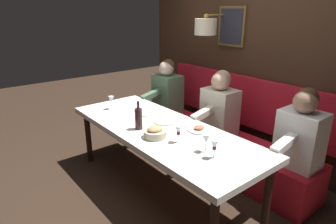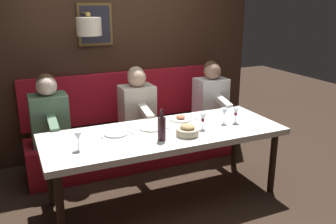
{
  "view_description": "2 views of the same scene",
  "coord_description": "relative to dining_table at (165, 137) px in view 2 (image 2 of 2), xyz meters",
  "views": [
    {
      "loc": [
        -1.71,
        -2.24,
        1.92
      ],
      "look_at": [
        0.05,
        -0.06,
        0.92
      ],
      "focal_mm": 31.14,
      "sensor_mm": 36.0,
      "label": 1
    },
    {
      "loc": [
        -3.08,
        1.35,
        1.99
      ],
      "look_at": [
        0.05,
        -0.06,
        0.92
      ],
      "focal_mm": 38.67,
      "sensor_mm": 36.0,
      "label": 2
    }
  ],
  "objects": [
    {
      "name": "dining_table",
      "position": [
        0.0,
        0.0,
        0.0
      ],
      "size": [
        0.9,
        2.39,
        0.74
      ],
      "color": "silver",
      "rests_on": "ground_plane"
    },
    {
      "name": "wine_glass_0",
      "position": [
        -0.05,
        -0.8,
        0.18
      ],
      "size": [
        0.07,
        0.07,
        0.16
      ],
      "color": "silver",
      "rests_on": "dining_table"
    },
    {
      "name": "diner_near",
      "position": [
        0.88,
        -0.02,
        0.14
      ],
      "size": [
        0.6,
        0.4,
        0.79
      ],
      "color": "beige",
      "rests_on": "banquette_bench"
    },
    {
      "name": "diner_nearest",
      "position": [
        0.88,
        -1.05,
        0.14
      ],
      "size": [
        0.6,
        0.4,
        0.79
      ],
      "color": "white",
      "rests_on": "banquette_bench"
    },
    {
      "name": "ground_plane",
      "position": [
        0.0,
        0.0,
        -0.68
      ],
      "size": [
        12.0,
        12.0,
        0.0
      ],
      "primitive_type": "plane",
      "color": "#332319"
    },
    {
      "name": "place_setting_1",
      "position": [
        0.26,
        -0.3,
        0.08
      ],
      "size": [
        0.24,
        0.32,
        0.05
      ],
      "color": "silver",
      "rests_on": "dining_table"
    },
    {
      "name": "place_setting_0",
      "position": [
        0.12,
        0.46,
        0.07
      ],
      "size": [
        0.24,
        0.32,
        0.01
      ],
      "color": "silver",
      "rests_on": "dining_table"
    },
    {
      "name": "wine_glass_2",
      "position": [
        -0.02,
        -0.67,
        0.18
      ],
      "size": [
        0.07,
        0.07,
        0.16
      ],
      "color": "silver",
      "rests_on": "dining_table"
    },
    {
      "name": "diner_middle",
      "position": [
        0.88,
        0.99,
        0.14
      ],
      "size": [
        0.6,
        0.4,
        0.79
      ],
      "color": "#567A5B",
      "rests_on": "banquette_bench"
    },
    {
      "name": "wine_glass_3",
      "position": [
        -0.09,
        -0.38,
        0.18
      ],
      "size": [
        0.07,
        0.07,
        0.16
      ],
      "color": "silver",
      "rests_on": "dining_table"
    },
    {
      "name": "bread_bowl",
      "position": [
        -0.19,
        -0.15,
        0.11
      ],
      "size": [
        0.22,
        0.22,
        0.12
      ],
      "color": "beige",
      "rests_on": "dining_table"
    },
    {
      "name": "wine_bottle",
      "position": [
        -0.2,
        0.12,
        0.18
      ],
      "size": [
        0.08,
        0.08,
        0.3
      ],
      "color": "#33191E",
      "rests_on": "dining_table"
    },
    {
      "name": "back_wall_panel",
      "position": [
        1.46,
        0.01,
        0.69
      ],
      "size": [
        0.59,
        3.79,
        2.9
      ],
      "color": "#382316",
      "rests_on": "ground_plane"
    },
    {
      "name": "wine_glass_1",
      "position": [
        -0.1,
        0.86,
        0.18
      ],
      "size": [
        0.07,
        0.07,
        0.16
      ],
      "color": "silver",
      "rests_on": "dining_table"
    },
    {
      "name": "place_setting_2",
      "position": [
        0.13,
        0.1,
        0.07
      ],
      "size": [
        0.24,
        0.32,
        0.01
      ],
      "color": "silver",
      "rests_on": "dining_table"
    },
    {
      "name": "banquette_bench",
      "position": [
        0.89,
        0.0,
        -0.45
      ],
      "size": [
        0.52,
        2.59,
        0.45
      ],
      "primitive_type": "cube",
      "color": "red",
      "rests_on": "ground_plane"
    }
  ]
}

